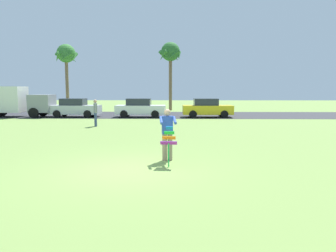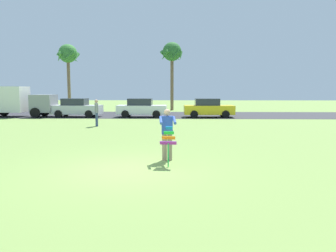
{
  "view_description": "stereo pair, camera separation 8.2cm",
  "coord_description": "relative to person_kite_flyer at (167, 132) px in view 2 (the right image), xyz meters",
  "views": [
    {
      "loc": [
        1.45,
        -9.25,
        2.39
      ],
      "look_at": [
        1.19,
        2.36,
        1.05
      ],
      "focal_mm": 34.26,
      "sensor_mm": 36.0,
      "label": 1
    },
    {
      "loc": [
        1.54,
        -9.25,
        2.39
      ],
      "look_at": [
        1.19,
        2.36,
        1.05
      ],
      "focal_mm": 34.26,
      "sensor_mm": 36.0,
      "label": 2
    }
  ],
  "objects": [
    {
      "name": "ground_plane",
      "position": [
        -1.19,
        -1.34,
        -0.95
      ],
      "size": [
        120.0,
        120.0,
        0.0
      ],
      "primitive_type": "plane",
      "color": "olive"
    },
    {
      "name": "parked_car_silver",
      "position": [
        -8.37,
        16.74,
        -0.18
      ],
      "size": [
        4.26,
        1.96,
        1.6
      ],
      "color": "silver",
      "rests_on": "ground"
    },
    {
      "name": "palm_tree_right_near",
      "position": [
        -0.3,
        25.91,
        5.31
      ],
      "size": [
        2.58,
        2.71,
        7.61
      ],
      "color": "brown",
      "rests_on": "ground"
    },
    {
      "name": "road_strip",
      "position": [
        -1.19,
        19.14,
        -0.95
      ],
      "size": [
        120.0,
        8.0,
        0.01
      ],
      "primitive_type": "cube",
      "color": "#2D2D33",
      "rests_on": "ground"
    },
    {
      "name": "person_walker_near",
      "position": [
        -4.87,
        9.84,
        -0.02
      ],
      "size": [
        0.31,
        0.55,
        1.73
      ],
      "color": "#384772",
      "rests_on": "ground"
    },
    {
      "name": "parked_car_yellow",
      "position": [
        2.97,
        16.74,
        -0.18
      ],
      "size": [
        4.24,
        1.91,
        1.6
      ],
      "color": "yellow",
      "rests_on": "ground"
    },
    {
      "name": "parked_truck_grey_van",
      "position": [
        -14.07,
        16.74,
        0.46
      ],
      "size": [
        6.72,
        2.17,
        2.62
      ],
      "color": "gray",
      "rests_on": "ground"
    },
    {
      "name": "person_kite_flyer",
      "position": [
        0.0,
        0.0,
        0.0
      ],
      "size": [
        0.59,
        0.69,
        1.73
      ],
      "color": "gray",
      "rests_on": "ground"
    },
    {
      "name": "kite_held",
      "position": [
        0.07,
        -0.76,
        -0.12
      ],
      "size": [
        0.52,
        0.64,
        1.22
      ],
      "color": "blue",
      "rests_on": "ground"
    },
    {
      "name": "palm_tree_left_near",
      "position": [
        -12.26,
        26.44,
        5.21
      ],
      "size": [
        2.58,
        2.71,
        7.51
      ],
      "color": "brown",
      "rests_on": "ground"
    },
    {
      "name": "parked_car_white",
      "position": [
        -2.74,
        16.74,
        -0.18
      ],
      "size": [
        4.23,
        1.89,
        1.6
      ],
      "color": "white",
      "rests_on": "ground"
    }
  ]
}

